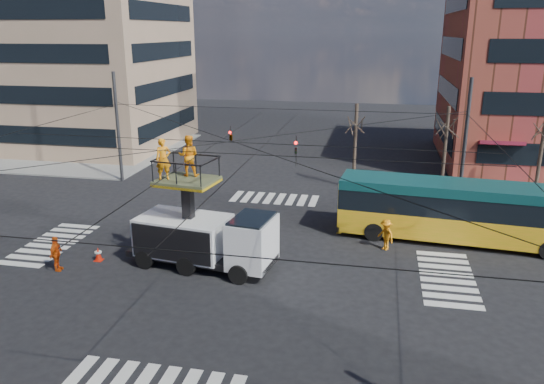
{
  "coord_description": "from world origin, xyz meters",
  "views": [
    {
      "loc": [
        6.57,
        -23.06,
        10.78
      ],
      "look_at": [
        1.54,
        1.6,
        3.08
      ],
      "focal_mm": 35.0,
      "sensor_mm": 36.0,
      "label": 1
    }
  ],
  "objects_px": {
    "flagger": "(386,235)",
    "utility_truck": "(204,226)",
    "city_bus": "(466,211)",
    "traffic_cone": "(98,254)",
    "worker_ground": "(56,254)"
  },
  "relations": [
    {
      "from": "city_bus",
      "to": "flagger",
      "type": "height_order",
      "value": "city_bus"
    },
    {
      "from": "city_bus",
      "to": "flagger",
      "type": "distance_m",
      "value": 4.56
    },
    {
      "from": "worker_ground",
      "to": "flagger",
      "type": "distance_m",
      "value": 16.03
    },
    {
      "from": "utility_truck",
      "to": "city_bus",
      "type": "height_order",
      "value": "utility_truck"
    },
    {
      "from": "city_bus",
      "to": "worker_ground",
      "type": "distance_m",
      "value": 20.5
    },
    {
      "from": "worker_ground",
      "to": "flagger",
      "type": "bearing_deg",
      "value": -75.53
    },
    {
      "from": "worker_ground",
      "to": "flagger",
      "type": "height_order",
      "value": "worker_ground"
    },
    {
      "from": "flagger",
      "to": "worker_ground",
      "type": "bearing_deg",
      "value": -111.12
    },
    {
      "from": "flagger",
      "to": "utility_truck",
      "type": "bearing_deg",
      "value": -107.55
    },
    {
      "from": "traffic_cone",
      "to": "worker_ground",
      "type": "xyz_separation_m",
      "value": [
        -1.31,
        -1.4,
        0.5
      ]
    },
    {
      "from": "traffic_cone",
      "to": "worker_ground",
      "type": "distance_m",
      "value": 1.98
    },
    {
      "from": "utility_truck",
      "to": "worker_ground",
      "type": "bearing_deg",
      "value": -156.32
    },
    {
      "from": "traffic_cone",
      "to": "flagger",
      "type": "relative_size",
      "value": 0.42
    },
    {
      "from": "city_bus",
      "to": "worker_ground",
      "type": "height_order",
      "value": "city_bus"
    },
    {
      "from": "flagger",
      "to": "traffic_cone",
      "type": "bearing_deg",
      "value": -114.55
    }
  ]
}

